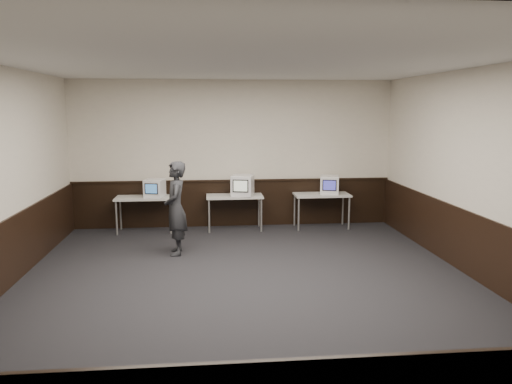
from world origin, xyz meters
TOP-DOWN VIEW (x-y plane):
  - floor at (0.00, 0.00)m, footprint 8.00×8.00m
  - ceiling at (0.00, 0.00)m, footprint 8.00×8.00m
  - back_wall at (0.00, 4.00)m, footprint 7.00×0.00m
  - front_wall at (0.00, -4.00)m, footprint 7.00×0.00m
  - right_wall at (3.50, 0.00)m, footprint 0.00×8.00m
  - wainscot_back at (0.00, 3.98)m, footprint 6.98×0.04m
  - wainscot_right at (3.48, 0.00)m, footprint 0.04×7.98m
  - wainscot_rail at (0.00, 3.96)m, footprint 6.98×0.06m
  - desk_left at (-1.90, 3.60)m, footprint 1.20×0.60m
  - desk_center at (0.00, 3.60)m, footprint 1.20×0.60m
  - desk_right at (1.90, 3.60)m, footprint 1.20×0.60m
  - emac_left at (-1.68, 3.56)m, footprint 0.46×0.47m
  - emac_center at (0.17, 3.55)m, footprint 0.54×0.56m
  - emac_right at (2.07, 3.59)m, footprint 0.49×0.51m
  - person at (-1.14, 1.87)m, footprint 0.44×0.63m

SIDE VIEW (x-z plane):
  - floor at x=0.00m, z-range 0.00..0.00m
  - wainscot_back at x=0.00m, z-range 0.00..1.00m
  - wainscot_right at x=3.48m, z-range 0.00..1.00m
  - desk_left at x=-1.90m, z-range 0.30..1.05m
  - desk_center at x=0.00m, z-range 0.30..1.05m
  - desk_right at x=1.90m, z-range 0.30..1.05m
  - person at x=-1.14m, z-range 0.00..1.67m
  - emac_left at x=-1.68m, z-range 0.75..1.12m
  - emac_right at x=2.07m, z-range 0.75..1.15m
  - emac_center at x=0.17m, z-range 0.75..1.19m
  - wainscot_rail at x=0.00m, z-range 1.00..1.04m
  - back_wall at x=0.00m, z-range -1.90..5.10m
  - front_wall at x=0.00m, z-range -1.90..5.10m
  - right_wall at x=3.50m, z-range -2.40..5.60m
  - ceiling at x=0.00m, z-range 3.20..3.20m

